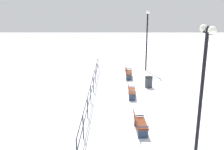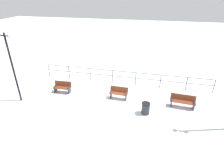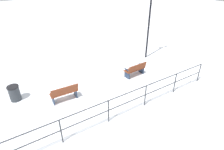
# 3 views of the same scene
# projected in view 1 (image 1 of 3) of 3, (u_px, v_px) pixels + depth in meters

# --- Properties ---
(ground_plane) EXTENTS (80.00, 80.00, 0.00)m
(ground_plane) POSITION_uv_depth(u_px,v_px,m) (133.00, 98.00, 16.14)
(ground_plane) COLOR white
(ground_plane) RESTS_ON ground
(bench_nearest) EXTENTS (0.62, 1.40, 0.87)m
(bench_nearest) POSITION_uv_depth(u_px,v_px,m) (139.00, 123.00, 11.63)
(bench_nearest) COLOR brown
(bench_nearest) RESTS_ON ground
(bench_second) EXTENTS (0.55, 1.37, 0.91)m
(bench_second) POSITION_uv_depth(u_px,v_px,m) (131.00, 90.00, 16.01)
(bench_second) COLOR brown
(bench_second) RESTS_ON ground
(bench_third) EXTENTS (0.66, 1.71, 0.89)m
(bench_third) POSITION_uv_depth(u_px,v_px,m) (128.00, 72.00, 20.40)
(bench_third) COLOR brown
(bench_third) RESTS_ON ground
(lamppost_near) EXTENTS (0.26, 1.01, 5.07)m
(lamppost_near) POSITION_uv_depth(u_px,v_px,m) (203.00, 76.00, 8.44)
(lamppost_near) COLOR black
(lamppost_near) RESTS_ON ground
(lamppost_middle) EXTENTS (0.25, 0.87, 5.25)m
(lamppost_middle) POSITION_uv_depth(u_px,v_px,m) (147.00, 33.00, 21.94)
(lamppost_middle) COLOR black
(lamppost_middle) RESTS_ON ground
(waterfront_railing) EXTENTS (0.05, 14.47, 1.14)m
(waterfront_railing) POSITION_uv_depth(u_px,v_px,m) (92.00, 86.00, 15.93)
(waterfront_railing) COLOR #26282D
(waterfront_railing) RESTS_ON ground
(trash_bin) EXTENTS (0.55, 0.55, 0.80)m
(trash_bin) POSITION_uv_depth(u_px,v_px,m) (149.00, 82.00, 18.03)
(trash_bin) COLOR #2D3338
(trash_bin) RESTS_ON ground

